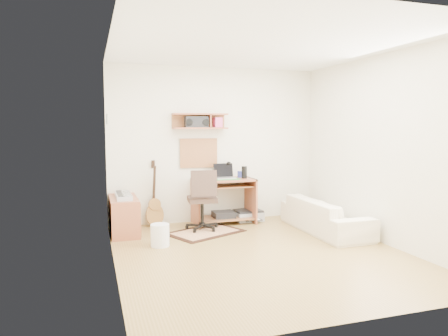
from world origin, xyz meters
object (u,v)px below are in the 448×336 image
object	(u,v)px
sofa	(325,210)
task_chair	(202,199)
cabinet	(124,215)
printer	(248,216)
desk	(224,201)

from	to	relation	value
sofa	task_chair	bearing A→B (deg)	69.30
cabinet	sofa	distance (m)	3.07
task_chair	printer	distance (m)	1.08
desk	sofa	xyz separation A→B (m)	(1.32, -1.00, -0.04)
cabinet	printer	distance (m)	2.12
task_chair	cabinet	world-z (taller)	task_chair
printer	task_chair	bearing A→B (deg)	-160.32
sofa	printer	bearing A→B (deg)	38.90
desk	cabinet	size ratio (longest dim) A/B	1.11
printer	sofa	distance (m)	1.39
desk	cabinet	bearing A→B (deg)	-173.90
desk	task_chair	distance (m)	0.57
desk	task_chair	world-z (taller)	task_chair
cabinet	printer	size ratio (longest dim) A/B	1.94
task_chair	desk	bearing A→B (deg)	42.45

